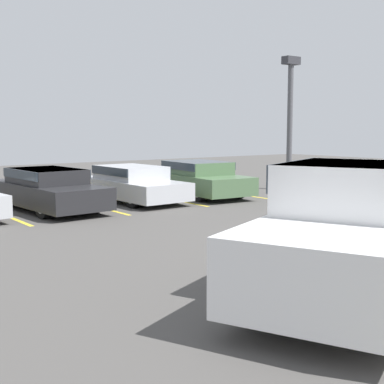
{
  "coord_description": "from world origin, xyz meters",
  "views": [
    {
      "loc": [
        -7.42,
        -4.59,
        2.39
      ],
      "look_at": [
        -0.47,
        4.71,
        1.0
      ],
      "focal_mm": 50.0,
      "sensor_mm": 36.0,
      "label": 1
    }
  ],
  "objects_px": {
    "pickup_truck": "(361,228)",
    "parked_sedan_c": "(132,182)",
    "wheel_stop_curb": "(24,196)",
    "parked_sedan_d": "(198,177)",
    "light_post": "(290,111)",
    "parked_sedan_b": "(48,188)"
  },
  "relations": [
    {
      "from": "parked_sedan_d",
      "to": "wheel_stop_curb",
      "type": "height_order",
      "value": "parked_sedan_d"
    },
    {
      "from": "parked_sedan_d",
      "to": "wheel_stop_curb",
      "type": "bearing_deg",
      "value": -115.38
    },
    {
      "from": "parked_sedan_c",
      "to": "pickup_truck",
      "type": "bearing_deg",
      "value": -13.82
    },
    {
      "from": "parked_sedan_b",
      "to": "parked_sedan_d",
      "type": "xyz_separation_m",
      "value": [
        5.53,
        -0.03,
        0.01
      ]
    },
    {
      "from": "parked_sedan_d",
      "to": "light_post",
      "type": "xyz_separation_m",
      "value": [
        4.04,
        -0.54,
        2.4
      ]
    },
    {
      "from": "parked_sedan_b",
      "to": "light_post",
      "type": "xyz_separation_m",
      "value": [
        9.57,
        -0.57,
        2.41
      ]
    },
    {
      "from": "parked_sedan_c",
      "to": "parked_sedan_d",
      "type": "bearing_deg",
      "value": 83.91
    },
    {
      "from": "parked_sedan_b",
      "to": "light_post",
      "type": "height_order",
      "value": "light_post"
    },
    {
      "from": "pickup_truck",
      "to": "wheel_stop_curb",
      "type": "relative_size",
      "value": 3.46
    },
    {
      "from": "wheel_stop_curb",
      "to": "parked_sedan_d",
      "type": "bearing_deg",
      "value": -30.5
    },
    {
      "from": "light_post",
      "to": "wheel_stop_curb",
      "type": "bearing_deg",
      "value": 158.72
    },
    {
      "from": "parked_sedan_b",
      "to": "wheel_stop_curb",
      "type": "bearing_deg",
      "value": 170.19
    },
    {
      "from": "pickup_truck",
      "to": "light_post",
      "type": "distance_m",
      "value": 13.35
    },
    {
      "from": "pickup_truck",
      "to": "wheel_stop_curb",
      "type": "height_order",
      "value": "pickup_truck"
    },
    {
      "from": "parked_sedan_b",
      "to": "parked_sedan_c",
      "type": "bearing_deg",
      "value": 89.78
    },
    {
      "from": "light_post",
      "to": "wheel_stop_curb",
      "type": "relative_size",
      "value": 2.9
    },
    {
      "from": "light_post",
      "to": "pickup_truck",
      "type": "bearing_deg",
      "value": -132.48
    },
    {
      "from": "pickup_truck",
      "to": "light_post",
      "type": "height_order",
      "value": "light_post"
    },
    {
      "from": "pickup_truck",
      "to": "parked_sedan_b",
      "type": "height_order",
      "value": "pickup_truck"
    },
    {
      "from": "pickup_truck",
      "to": "parked_sedan_c",
      "type": "distance_m",
      "value": 10.71
    },
    {
      "from": "parked_sedan_b",
      "to": "parked_sedan_c",
      "type": "relative_size",
      "value": 1.06
    },
    {
      "from": "parked_sedan_c",
      "to": "wheel_stop_curb",
      "type": "xyz_separation_m",
      "value": [
        -2.6,
        2.86,
        -0.55
      ]
    }
  ]
}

